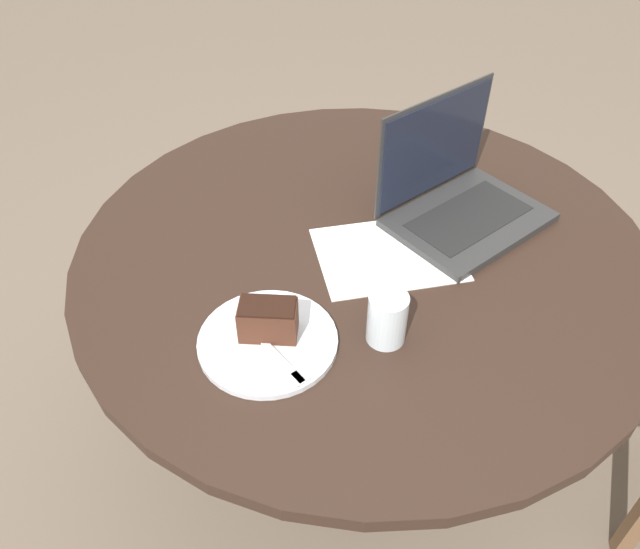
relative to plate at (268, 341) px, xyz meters
The scene contains 9 objects.
ground_plane 0.79m from the plate, 70.11° to the left, with size 12.00×12.00×0.00m, color #6B5B4C.
dining_table 0.35m from the plate, 70.11° to the left, with size 1.19×1.19×0.72m.
paper_document 0.33m from the plate, 60.27° to the left, with size 0.35×0.32×0.00m.
plate is the anchor object (origin of this frame).
cake_slice 0.04m from the plate, 95.91° to the left, with size 0.11×0.07×0.07m.
fork 0.05m from the plate, 49.73° to the right, with size 0.15×0.12×0.00m.
coffee_glass 0.73m from the plate, 76.03° to the left, with size 0.07×0.07×0.10m.
water_glass 0.21m from the plate, 18.01° to the left, with size 0.07×0.07×0.10m.
laptop 0.54m from the plate, 57.63° to the left, with size 0.39×0.40×0.25m.
Camera 1 is at (0.15, -0.98, 1.54)m, focal length 35.00 mm.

